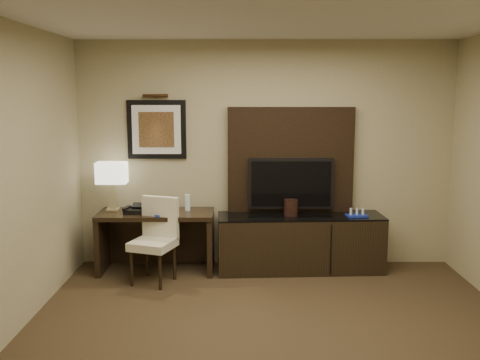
{
  "coord_description": "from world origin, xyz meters",
  "views": [
    {
      "loc": [
        -0.29,
        -3.91,
        2.09
      ],
      "look_at": [
        -0.3,
        1.8,
        1.15
      ],
      "focal_mm": 40.0,
      "sensor_mm": 36.0,
      "label": 1
    }
  ],
  "objects_px": {
    "ice_bucket": "(291,207)",
    "minibar_tray": "(357,213)",
    "credenza": "(300,243)",
    "table_lamp": "(112,184)",
    "desk_chair": "(153,243)",
    "desk": "(157,242)",
    "water_bottle": "(188,203)",
    "tv": "(291,183)",
    "desk_phone": "(135,208)"
  },
  "relations": [
    {
      "from": "desk",
      "to": "ice_bucket",
      "type": "xyz_separation_m",
      "value": [
        1.57,
        0.04,
        0.4
      ]
    },
    {
      "from": "desk",
      "to": "table_lamp",
      "type": "distance_m",
      "value": 0.86
    },
    {
      "from": "credenza",
      "to": "ice_bucket",
      "type": "xyz_separation_m",
      "value": [
        -0.12,
        -0.01,
        0.43
      ]
    },
    {
      "from": "credenza",
      "to": "desk_phone",
      "type": "distance_m",
      "value": 1.98
    },
    {
      "from": "table_lamp",
      "to": "ice_bucket",
      "type": "relative_size",
      "value": 3.29
    },
    {
      "from": "water_bottle",
      "to": "ice_bucket",
      "type": "height_order",
      "value": "water_bottle"
    },
    {
      "from": "ice_bucket",
      "to": "minibar_tray",
      "type": "distance_m",
      "value": 0.77
    },
    {
      "from": "desk_chair",
      "to": "minibar_tray",
      "type": "xyz_separation_m",
      "value": [
        2.31,
        0.38,
        0.26
      ]
    },
    {
      "from": "table_lamp",
      "to": "desk_chair",
      "type": "bearing_deg",
      "value": -42.94
    },
    {
      "from": "water_bottle",
      "to": "minibar_tray",
      "type": "relative_size",
      "value": 0.78
    },
    {
      "from": "desk_chair",
      "to": "water_bottle",
      "type": "relative_size",
      "value": 4.77
    },
    {
      "from": "minibar_tray",
      "to": "water_bottle",
      "type": "bearing_deg",
      "value": 177.29
    },
    {
      "from": "tv",
      "to": "desk_phone",
      "type": "xyz_separation_m",
      "value": [
        -1.82,
        -0.24,
        -0.25
      ]
    },
    {
      "from": "tv",
      "to": "minibar_tray",
      "type": "xyz_separation_m",
      "value": [
        0.75,
        -0.2,
        -0.31
      ]
    },
    {
      "from": "desk_chair",
      "to": "table_lamp",
      "type": "bearing_deg",
      "value": 156.21
    },
    {
      "from": "credenza",
      "to": "table_lamp",
      "type": "bearing_deg",
      "value": 175.3
    },
    {
      "from": "desk_chair",
      "to": "ice_bucket",
      "type": "bearing_deg",
      "value": 34.83
    },
    {
      "from": "desk",
      "to": "credenza",
      "type": "height_order",
      "value": "desk"
    },
    {
      "from": "table_lamp",
      "to": "ice_bucket",
      "type": "distance_m",
      "value": 2.12
    },
    {
      "from": "desk_chair",
      "to": "minibar_tray",
      "type": "distance_m",
      "value": 2.36
    },
    {
      "from": "credenza",
      "to": "table_lamp",
      "type": "relative_size",
      "value": 3.11
    },
    {
      "from": "water_bottle",
      "to": "ice_bucket",
      "type": "distance_m",
      "value": 1.21
    },
    {
      "from": "tv",
      "to": "ice_bucket",
      "type": "relative_size",
      "value": 5.29
    },
    {
      "from": "tv",
      "to": "desk_phone",
      "type": "distance_m",
      "value": 1.85
    },
    {
      "from": "water_bottle",
      "to": "desk_phone",
      "type": "bearing_deg",
      "value": -167.64
    },
    {
      "from": "desk_chair",
      "to": "minibar_tray",
      "type": "relative_size",
      "value": 3.71
    },
    {
      "from": "credenza",
      "to": "desk_phone",
      "type": "height_order",
      "value": "desk_phone"
    },
    {
      "from": "water_bottle",
      "to": "ice_bucket",
      "type": "xyz_separation_m",
      "value": [
        1.21,
        -0.04,
        -0.05
      ]
    },
    {
      "from": "desk_chair",
      "to": "water_bottle",
      "type": "xyz_separation_m",
      "value": [
        0.34,
        0.48,
        0.36
      ]
    },
    {
      "from": "table_lamp",
      "to": "ice_bucket",
      "type": "height_order",
      "value": "table_lamp"
    },
    {
      "from": "credenza",
      "to": "desk_chair",
      "type": "bearing_deg",
      "value": -168.11
    },
    {
      "from": "water_bottle",
      "to": "credenza",
      "type": "bearing_deg",
      "value": -1.49
    },
    {
      "from": "water_bottle",
      "to": "ice_bucket",
      "type": "relative_size",
      "value": 1.0
    },
    {
      "from": "tv",
      "to": "minibar_tray",
      "type": "height_order",
      "value": "tv"
    },
    {
      "from": "tv",
      "to": "water_bottle",
      "type": "height_order",
      "value": "tv"
    },
    {
      "from": "desk",
      "to": "desk_phone",
      "type": "height_order",
      "value": "desk_phone"
    },
    {
      "from": "tv",
      "to": "table_lamp",
      "type": "relative_size",
      "value": 1.61
    },
    {
      "from": "tv",
      "to": "desk",
      "type": "bearing_deg",
      "value": -173.15
    },
    {
      "from": "desk_phone",
      "to": "minibar_tray",
      "type": "xyz_separation_m",
      "value": [
        2.57,
        0.04,
        -0.06
      ]
    },
    {
      "from": "tv",
      "to": "credenza",
      "type": "bearing_deg",
      "value": -52.43
    },
    {
      "from": "desk_chair",
      "to": "table_lamp",
      "type": "xyz_separation_m",
      "value": [
        -0.55,
        0.51,
        0.58
      ]
    },
    {
      "from": "desk_phone",
      "to": "tv",
      "type": "bearing_deg",
      "value": 16.38
    },
    {
      "from": "tv",
      "to": "minibar_tray",
      "type": "relative_size",
      "value": 4.12
    },
    {
      "from": "desk_phone",
      "to": "minibar_tray",
      "type": "distance_m",
      "value": 2.57
    },
    {
      "from": "credenza",
      "to": "tv",
      "type": "height_order",
      "value": "tv"
    },
    {
      "from": "desk_chair",
      "to": "minibar_tray",
      "type": "bearing_deg",
      "value": 28.58
    },
    {
      "from": "desk",
      "to": "ice_bucket",
      "type": "relative_size",
      "value": 7.06
    },
    {
      "from": "desk",
      "to": "desk_chair",
      "type": "xyz_separation_m",
      "value": [
        0.02,
        -0.39,
        0.09
      ]
    },
    {
      "from": "desk",
      "to": "desk_chair",
      "type": "relative_size",
      "value": 1.48
    },
    {
      "from": "credenza",
      "to": "tv",
      "type": "bearing_deg",
      "value": 124.58
    }
  ]
}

